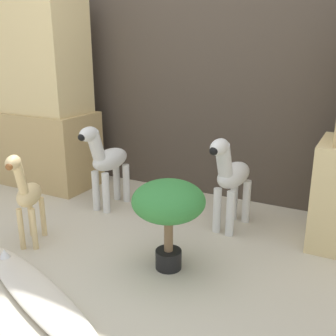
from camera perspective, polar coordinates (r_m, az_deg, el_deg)
ground_plane at (r=2.18m, az=-9.42°, el=-15.14°), size 14.00×14.00×0.00m
wall_back at (r=3.09m, az=6.24°, el=16.05°), size 6.40×0.08×2.20m
rock_pillar_left at (r=3.50m, az=-17.89°, el=9.40°), size 0.87×0.48×1.55m
zebra_right at (r=2.54m, az=9.09°, el=-1.34°), size 0.20×0.50×0.64m
zebra_left at (r=2.89m, az=-8.90°, el=0.97°), size 0.17×0.49×0.64m
giraffe_figurine at (r=2.46m, az=-19.77°, el=-3.60°), size 0.27×0.38×0.61m
potted_palm_front at (r=2.05m, az=0.08°, el=-5.40°), size 0.39×0.39×0.50m
surfboard at (r=2.09m, az=-18.53°, el=-16.79°), size 1.20×0.61×0.08m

